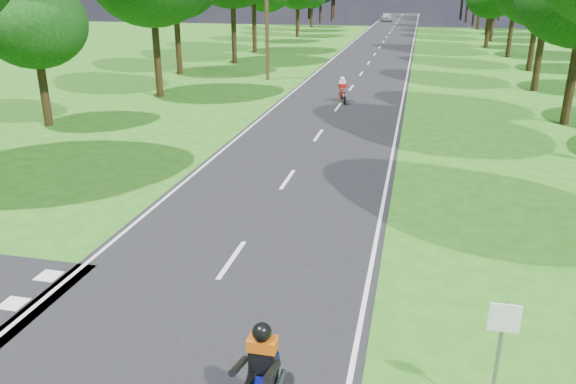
# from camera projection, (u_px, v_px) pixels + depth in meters

# --- Properties ---
(ground) EXTENTS (160.00, 160.00, 0.00)m
(ground) POSITION_uv_depth(u_px,v_px,m) (202.00, 304.00, 11.66)
(ground) COLOR #1F6216
(ground) RESTS_ON ground
(main_road) EXTENTS (7.00, 140.00, 0.02)m
(main_road) POSITION_uv_depth(u_px,v_px,m) (379.00, 48.00, 57.30)
(main_road) COLOR black
(main_road) RESTS_ON ground
(road_markings) EXTENTS (7.40, 140.00, 0.01)m
(road_markings) POSITION_uv_depth(u_px,v_px,m) (377.00, 49.00, 55.62)
(road_markings) COLOR silver
(road_markings) RESTS_ON main_road
(telegraph_pole) EXTENTS (1.20, 0.26, 8.00)m
(telegraph_pole) POSITION_uv_depth(u_px,v_px,m) (267.00, 18.00, 37.05)
(telegraph_pole) COLOR #382616
(telegraph_pole) RESTS_ON ground
(road_sign) EXTENTS (0.45, 0.07, 2.00)m
(road_sign) POSITION_uv_depth(u_px,v_px,m) (501.00, 341.00, 8.20)
(road_sign) COLOR slate
(road_sign) RESTS_ON ground
(rider_near_blue) EXTENTS (0.68, 1.96, 1.62)m
(rider_near_blue) POSITION_uv_depth(u_px,v_px,m) (259.00, 379.00, 8.20)
(rider_near_blue) COLOR navy
(rider_near_blue) RESTS_ON main_road
(rider_far_red) EXTENTS (0.98, 1.74, 1.37)m
(rider_far_red) POSITION_uv_depth(u_px,v_px,m) (343.00, 90.00, 30.98)
(rider_far_red) COLOR #B10D25
(rider_far_red) RESTS_ON main_road
(distant_car) EXTENTS (2.55, 4.51, 1.45)m
(distant_car) POSITION_uv_depth(u_px,v_px,m) (386.00, 17.00, 94.90)
(distant_car) COLOR silver
(distant_car) RESTS_ON main_road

